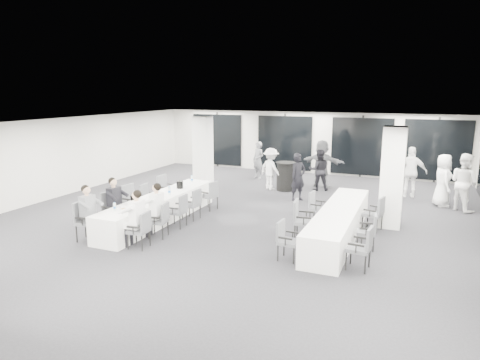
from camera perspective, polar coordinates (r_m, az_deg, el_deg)
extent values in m
cube|color=#232428|center=(12.75, -0.35, -5.26)|extent=(14.00, 16.00, 0.02)
cube|color=silver|center=(12.22, -0.37, 7.48)|extent=(14.00, 16.00, 0.02)
cube|color=beige|center=(16.44, -23.47, 2.67)|extent=(0.02, 16.00, 2.80)
cube|color=beige|center=(19.94, 8.76, 4.94)|extent=(14.00, 0.02, 2.80)
cube|color=black|center=(19.88, 8.70, 4.78)|extent=(13.60, 0.06, 2.50)
cube|color=white|center=(16.45, -4.96, 3.60)|extent=(0.60, 0.60, 2.80)
cube|color=white|center=(12.44, 19.64, 0.31)|extent=(0.60, 0.60, 2.80)
cube|color=white|center=(12.69, -10.65, -3.75)|extent=(0.90, 5.00, 0.75)
cube|color=white|center=(11.42, 13.03, -5.59)|extent=(0.90, 5.00, 0.75)
cylinder|color=black|center=(16.37, 6.10, 0.47)|extent=(0.68, 0.68, 1.07)
cylinder|color=black|center=(16.28, 6.14, 2.33)|extent=(0.78, 0.78, 0.02)
cube|color=#585B60|center=(11.52, -19.60, -5.32)|extent=(0.58, 0.60, 0.08)
cube|color=#585B60|center=(11.56, -20.69, -3.86)|extent=(0.16, 0.49, 0.49)
cylinder|color=black|center=(11.87, -19.89, -6.14)|extent=(0.04, 0.04, 0.43)
cylinder|color=black|center=(11.53, -20.95, -6.75)|extent=(0.04, 0.04, 0.43)
cylinder|color=black|center=(11.67, -18.08, -6.33)|extent=(0.04, 0.04, 0.43)
cylinder|color=black|center=(11.32, -19.11, -6.96)|extent=(0.04, 0.04, 0.43)
cube|color=black|center=(11.69, -19.01, -4.11)|extent=(0.36, 0.12, 0.04)
cube|color=black|center=(11.25, -20.33, -4.82)|extent=(0.36, 0.12, 0.04)
cube|color=#585B60|center=(12.25, -16.40, -4.07)|extent=(0.59, 0.60, 0.09)
cube|color=#585B60|center=(12.36, -17.17, -2.60)|extent=(0.16, 0.49, 0.49)
cylinder|color=black|center=(12.61, -16.20, -4.85)|extent=(0.04, 0.04, 0.44)
cylinder|color=black|center=(12.36, -17.73, -5.28)|extent=(0.04, 0.04, 0.44)
cylinder|color=black|center=(12.30, -14.93, -5.21)|extent=(0.04, 0.04, 0.44)
cylinder|color=black|center=(12.04, -16.47, -5.66)|extent=(0.04, 0.04, 0.44)
cube|color=black|center=(12.37, -15.50, -3.00)|extent=(0.36, 0.12, 0.04)
cube|color=black|center=(12.05, -17.43, -3.51)|extent=(0.36, 0.12, 0.04)
cube|color=#585B60|center=(12.93, -13.90, -3.06)|extent=(0.56, 0.58, 0.09)
cube|color=#585B60|center=(13.02, -14.74, -1.66)|extent=(0.12, 0.51, 0.50)
cylinder|color=black|center=(13.30, -13.90, -3.85)|extent=(0.04, 0.04, 0.45)
cylinder|color=black|center=(13.00, -15.21, -4.28)|extent=(0.04, 0.04, 0.45)
cylinder|color=black|center=(13.01, -12.48, -4.12)|extent=(0.04, 0.04, 0.45)
cylinder|color=black|center=(12.70, -13.78, -4.58)|extent=(0.04, 0.04, 0.45)
cube|color=black|center=(13.08, -13.13, -2.02)|extent=(0.37, 0.08, 0.04)
cube|color=black|center=(12.69, -14.78, -2.52)|extent=(0.37, 0.08, 0.04)
cube|color=#585B60|center=(13.57, -11.89, -2.55)|extent=(0.46, 0.48, 0.08)
cube|color=#585B60|center=(13.62, -12.68, -1.43)|extent=(0.08, 0.44, 0.44)
cylinder|color=black|center=(13.88, -12.11, -3.23)|extent=(0.03, 0.03, 0.39)
cylinder|color=black|center=(13.58, -12.95, -3.61)|extent=(0.03, 0.03, 0.39)
cylinder|color=black|center=(13.69, -10.75, -3.39)|extent=(0.03, 0.03, 0.39)
cylinder|color=black|center=(13.38, -11.58, -3.78)|extent=(0.03, 0.03, 0.39)
cube|color=black|center=(13.73, -11.40, -1.67)|extent=(0.32, 0.05, 0.04)
cube|color=black|center=(13.34, -12.45, -2.11)|extent=(0.32, 0.05, 0.04)
cube|color=#585B60|center=(14.38, -9.60, -1.47)|extent=(0.50, 0.52, 0.08)
cube|color=#585B60|center=(14.45, -10.39, -0.28)|extent=(0.08, 0.49, 0.48)
cylinder|color=black|center=(14.73, -9.78, -2.19)|extent=(0.04, 0.04, 0.43)
cylinder|color=black|center=(14.40, -10.73, -2.55)|extent=(0.04, 0.04, 0.43)
cylinder|color=black|center=(14.50, -8.41, -2.37)|extent=(0.04, 0.04, 0.43)
cylinder|color=black|center=(14.16, -9.35, -2.74)|extent=(0.04, 0.04, 0.43)
cube|color=black|center=(14.56, -9.04, -0.57)|extent=(0.36, 0.06, 0.04)
cube|color=black|center=(14.14, -10.23, -0.98)|extent=(0.36, 0.06, 0.04)
cube|color=#585B60|center=(10.64, -13.37, -6.60)|extent=(0.48, 0.49, 0.08)
cube|color=#585B60|center=(10.46, -12.45, -5.40)|extent=(0.10, 0.44, 0.44)
cylinder|color=black|center=(10.47, -12.95, -8.24)|extent=(0.03, 0.03, 0.39)
cylinder|color=black|center=(10.78, -11.92, -7.61)|extent=(0.03, 0.03, 0.39)
cylinder|color=black|center=(10.66, -14.73, -7.96)|extent=(0.03, 0.03, 0.39)
cylinder|color=black|center=(10.97, -13.66, -7.35)|extent=(0.03, 0.03, 0.39)
cube|color=black|center=(10.40, -14.09, -6.13)|extent=(0.33, 0.07, 0.04)
cube|color=black|center=(10.79, -12.77, -5.42)|extent=(0.33, 0.07, 0.04)
cube|color=#585B60|center=(11.30, -10.87, -5.40)|extent=(0.52, 0.54, 0.08)
cube|color=#585B60|center=(11.14, -9.92, -4.21)|extent=(0.14, 0.44, 0.44)
cylinder|color=black|center=(11.13, -10.28, -6.91)|extent=(0.03, 0.03, 0.39)
cylinder|color=black|center=(11.46, -9.57, -6.32)|extent=(0.03, 0.03, 0.39)
cylinder|color=black|center=(11.27, -12.10, -6.74)|extent=(0.03, 0.03, 0.39)
cylinder|color=black|center=(11.61, -11.34, -6.17)|extent=(0.03, 0.03, 0.39)
cube|color=black|center=(11.04, -11.38, -4.95)|extent=(0.33, 0.10, 0.04)
cube|color=black|center=(11.46, -10.44, -4.28)|extent=(0.33, 0.10, 0.04)
cube|color=#585B60|center=(12.05, -8.42, -4.21)|extent=(0.47, 0.49, 0.08)
cube|color=#585B60|center=(11.88, -7.55, -3.11)|extent=(0.08, 0.45, 0.44)
cylinder|color=black|center=(11.86, -8.00, -5.64)|extent=(0.03, 0.03, 0.40)
cylinder|color=black|center=(12.19, -7.15, -5.14)|extent=(0.03, 0.03, 0.40)
cylinder|color=black|center=(12.04, -9.64, -5.43)|extent=(0.03, 0.03, 0.40)
cylinder|color=black|center=(12.36, -8.76, -4.94)|extent=(0.03, 0.03, 0.40)
cube|color=black|center=(11.80, -9.00, -3.74)|extent=(0.33, 0.06, 0.04)
cube|color=black|center=(12.21, -7.91, -3.18)|extent=(0.33, 0.06, 0.04)
cube|color=#585B60|center=(12.72, -6.54, -3.32)|extent=(0.47, 0.49, 0.08)
cube|color=#585B60|center=(12.54, -5.76, -2.30)|extent=(0.08, 0.44, 0.44)
cylinder|color=black|center=(12.53, -6.26, -4.67)|extent=(0.03, 0.03, 0.39)
cylinder|color=black|center=(12.84, -5.34, -4.24)|extent=(0.03, 0.03, 0.39)
cylinder|color=black|center=(12.73, -7.71, -4.43)|extent=(0.03, 0.03, 0.39)
cylinder|color=black|center=(13.03, -6.77, -4.02)|extent=(0.03, 0.03, 0.39)
cube|color=black|center=(12.48, -7.16, -2.86)|extent=(0.33, 0.06, 0.04)
cube|color=black|center=(12.87, -5.98, -2.38)|extent=(0.33, 0.06, 0.04)
cube|color=#585B60|center=(13.70, -4.18, -2.14)|extent=(0.54, 0.55, 0.08)
cube|color=#585B60|center=(13.51, -3.50, -1.19)|extent=(0.15, 0.45, 0.45)
cylinder|color=black|center=(13.50, -4.05, -3.40)|extent=(0.03, 0.03, 0.40)
cylinder|color=black|center=(13.79, -3.03, -3.06)|extent=(0.03, 0.03, 0.40)
cylinder|color=black|center=(13.74, -5.31, -3.15)|extent=(0.03, 0.03, 0.40)
cylinder|color=black|center=(14.03, -4.28, -2.82)|extent=(0.03, 0.03, 0.40)
cube|color=black|center=(13.48, -4.85, -1.66)|extent=(0.33, 0.11, 0.04)
cube|color=black|center=(13.85, -3.56, -1.28)|extent=(0.33, 0.11, 0.04)
cube|color=#585B60|center=(9.70, 6.54, -8.22)|extent=(0.46, 0.48, 0.07)
cube|color=#585B60|center=(9.69, 5.43, -6.64)|extent=(0.09, 0.43, 0.43)
cylinder|color=black|center=(10.01, 5.88, -8.96)|extent=(0.03, 0.03, 0.38)
cylinder|color=black|center=(9.68, 5.07, -9.68)|extent=(0.03, 0.03, 0.38)
cylinder|color=black|center=(9.89, 7.92, -9.27)|extent=(0.03, 0.03, 0.38)
cylinder|color=black|center=(9.56, 7.18, -10.01)|extent=(0.03, 0.03, 0.38)
cube|color=black|center=(9.86, 7.04, -6.92)|extent=(0.32, 0.06, 0.04)
cube|color=black|center=(9.44, 6.06, -7.75)|extent=(0.32, 0.06, 0.04)
cube|color=#585B60|center=(10.98, 8.64, -5.51)|extent=(0.56, 0.58, 0.09)
cube|color=#585B60|center=(10.92, 7.44, -3.95)|extent=(0.13, 0.50, 0.50)
cylinder|color=black|center=(11.29, 7.63, -6.41)|extent=(0.04, 0.04, 0.45)
cylinder|color=black|center=(10.88, 7.31, -7.10)|extent=(0.04, 0.04, 0.45)
cylinder|color=black|center=(11.24, 9.84, -6.56)|extent=(0.04, 0.04, 0.45)
cylinder|color=black|center=(10.83, 9.60, -7.26)|extent=(0.04, 0.04, 0.45)
cube|color=black|center=(11.18, 8.84, -4.20)|extent=(0.37, 0.09, 0.04)
cube|color=black|center=(10.67, 8.49, -4.98)|extent=(0.37, 0.09, 0.04)
cube|color=#585B60|center=(12.48, 10.43, -3.76)|extent=(0.48, 0.49, 0.08)
cube|color=#585B60|center=(12.47, 9.56, -2.52)|extent=(0.10, 0.44, 0.44)
cylinder|color=black|center=(12.77, 9.85, -4.46)|extent=(0.03, 0.03, 0.39)
cylinder|color=black|center=(12.42, 9.29, -4.90)|extent=(0.03, 0.03, 0.39)
cylinder|color=black|center=(12.66, 11.48, -4.67)|extent=(0.03, 0.03, 0.39)
cylinder|color=black|center=(12.31, 10.96, -5.12)|extent=(0.03, 0.03, 0.39)
cube|color=black|center=(12.65, 10.79, -2.80)|extent=(0.32, 0.07, 0.04)
cube|color=black|center=(12.22, 10.11, -3.30)|extent=(0.32, 0.07, 0.04)
cube|color=#585B60|center=(9.50, 15.51, -8.84)|extent=(0.50, 0.52, 0.08)
cube|color=#585B60|center=(9.37, 16.92, -7.47)|extent=(0.10, 0.46, 0.46)
cylinder|color=black|center=(9.37, 16.36, -10.80)|extent=(0.04, 0.04, 0.41)
cylinder|color=black|center=(9.73, 16.87, -9.96)|extent=(0.04, 0.04, 0.41)
cylinder|color=black|center=(9.45, 13.95, -10.47)|extent=(0.04, 0.04, 0.41)
cylinder|color=black|center=(9.81, 14.55, -9.65)|extent=(0.04, 0.04, 0.41)
cube|color=black|center=(9.21, 15.22, -8.36)|extent=(0.34, 0.07, 0.04)
cube|color=black|center=(9.67, 15.91, -7.42)|extent=(0.34, 0.07, 0.04)
cube|color=#585B60|center=(10.74, 16.42, -6.71)|extent=(0.47, 0.49, 0.07)
cube|color=#585B60|center=(10.67, 17.58, -5.50)|extent=(0.11, 0.42, 0.42)
cylinder|color=black|center=(10.64, 17.36, -8.21)|extent=(0.03, 0.03, 0.37)
cylinder|color=black|center=(10.99, 17.31, -7.57)|extent=(0.03, 0.03, 0.37)
cylinder|color=black|center=(10.63, 15.37, -8.11)|extent=(0.03, 0.03, 0.37)
cylinder|color=black|center=(10.98, 15.38, -7.47)|extent=(0.03, 0.03, 0.37)
cube|color=black|center=(10.47, 16.49, -6.29)|extent=(0.31, 0.08, 0.04)
cube|color=black|center=(10.91, 16.46, -5.56)|extent=(0.31, 0.08, 0.04)
cube|color=#585B60|center=(12.17, 17.27, -4.40)|extent=(0.55, 0.57, 0.08)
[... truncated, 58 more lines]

